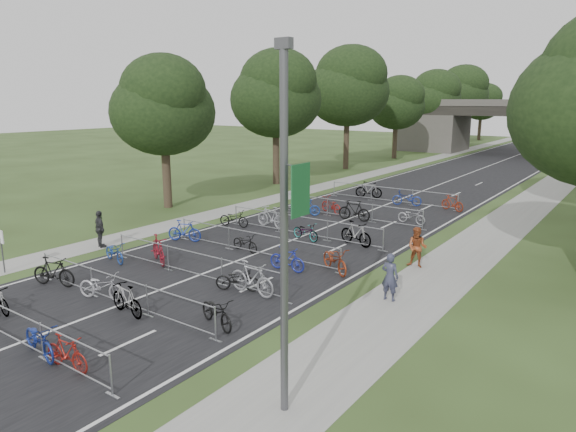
# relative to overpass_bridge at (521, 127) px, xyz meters

# --- Properties ---
(ground) EXTENTS (200.00, 200.00, 0.00)m
(ground) POSITION_rel_overpass_bridge_xyz_m (0.00, -65.00, -3.53)
(ground) COLOR #2F421C
(ground) RESTS_ON ground
(road) EXTENTS (11.00, 140.00, 0.01)m
(road) POSITION_rel_overpass_bridge_xyz_m (0.00, -15.00, -3.53)
(road) COLOR black
(road) RESTS_ON ground
(sidewalk_right) EXTENTS (3.00, 140.00, 0.01)m
(sidewalk_right) POSITION_rel_overpass_bridge_xyz_m (8.00, -15.00, -3.53)
(sidewalk_right) COLOR gray
(sidewalk_right) RESTS_ON ground
(sidewalk_left) EXTENTS (2.00, 140.00, 0.01)m
(sidewalk_left) POSITION_rel_overpass_bridge_xyz_m (-7.50, -15.00, -3.53)
(sidewalk_left) COLOR gray
(sidewalk_left) RESTS_ON ground
(lane_markings) EXTENTS (0.12, 140.00, 0.00)m
(lane_markings) POSITION_rel_overpass_bridge_xyz_m (0.00, -15.00, -3.53)
(lane_markings) COLOR silver
(lane_markings) RESTS_ON ground
(overpass_bridge) EXTENTS (31.00, 8.00, 7.05)m
(overpass_bridge) POSITION_rel_overpass_bridge_xyz_m (0.00, 0.00, 0.00)
(overpass_bridge) COLOR #4E4C45
(overpass_bridge) RESTS_ON ground
(lamppost) EXTENTS (0.61, 0.65, 8.21)m
(lamppost) POSITION_rel_overpass_bridge_xyz_m (8.33, -63.00, 0.75)
(lamppost) COLOR #4C4C51
(lamppost) RESTS_ON ground
(park_sign) EXTENTS (0.45, 0.06, 1.83)m
(park_sign) POSITION_rel_overpass_bridge_xyz_m (-6.80, -62.00, -2.27)
(park_sign) COLOR #4C4C51
(park_sign) RESTS_ON ground
(tree_left_0) EXTENTS (6.72, 6.72, 10.25)m
(tree_left_0) POSITION_rel_overpass_bridge_xyz_m (-11.39, -49.07, 2.96)
(tree_left_0) COLOR #33261C
(tree_left_0) RESTS_ON ground
(tree_left_1) EXTENTS (7.56, 7.56, 11.53)m
(tree_left_1) POSITION_rel_overpass_bridge_xyz_m (-11.39, -37.07, 3.77)
(tree_left_1) COLOR #33261C
(tree_left_1) RESTS_ON ground
(tree_left_2) EXTENTS (8.40, 8.40, 12.81)m
(tree_left_2) POSITION_rel_overpass_bridge_xyz_m (-11.39, -25.07, 4.58)
(tree_left_2) COLOR #33261C
(tree_left_2) RESTS_ON ground
(tree_left_3) EXTENTS (6.72, 6.72, 10.25)m
(tree_left_3) POSITION_rel_overpass_bridge_xyz_m (-11.39, -13.07, 2.96)
(tree_left_3) COLOR #33261C
(tree_left_3) RESTS_ON ground
(tree_left_4) EXTENTS (7.56, 7.56, 11.53)m
(tree_left_4) POSITION_rel_overpass_bridge_xyz_m (-11.39, -1.07, 3.77)
(tree_left_4) COLOR #33261C
(tree_left_4) RESTS_ON ground
(tree_left_5) EXTENTS (8.40, 8.40, 12.81)m
(tree_left_5) POSITION_rel_overpass_bridge_xyz_m (-11.39, 10.93, 4.58)
(tree_left_5) COLOR #33261C
(tree_left_5) RESTS_ON ground
(tree_left_6) EXTENTS (6.72, 6.72, 10.25)m
(tree_left_6) POSITION_rel_overpass_bridge_xyz_m (-11.39, 22.93, 2.96)
(tree_left_6) COLOR #33261C
(tree_left_6) RESTS_ON ground
(barrier_row_0) EXTENTS (9.70, 0.08, 1.10)m
(barrier_row_0) POSITION_rel_overpass_bridge_xyz_m (0.00, -65.00, -2.99)
(barrier_row_0) COLOR #9EA0A6
(barrier_row_0) RESTS_ON ground
(barrier_row_1) EXTENTS (9.70, 0.08, 1.10)m
(barrier_row_1) POSITION_rel_overpass_bridge_xyz_m (0.00, -61.40, -2.99)
(barrier_row_1) COLOR #9EA0A6
(barrier_row_1) RESTS_ON ground
(barrier_row_2) EXTENTS (9.70, 0.08, 1.10)m
(barrier_row_2) POSITION_rel_overpass_bridge_xyz_m (0.00, -57.80, -2.99)
(barrier_row_2) COLOR #9EA0A6
(barrier_row_2) RESTS_ON ground
(barrier_row_3) EXTENTS (9.70, 0.08, 1.10)m
(barrier_row_3) POSITION_rel_overpass_bridge_xyz_m (0.00, -54.00, -2.99)
(barrier_row_3) COLOR #9EA0A6
(barrier_row_3) RESTS_ON ground
(barrier_row_4) EXTENTS (9.70, 0.08, 1.10)m
(barrier_row_4) POSITION_rel_overpass_bridge_xyz_m (0.00, -50.00, -2.99)
(barrier_row_4) COLOR #9EA0A6
(barrier_row_4) RESTS_ON ground
(barrier_row_5) EXTENTS (9.70, 0.08, 1.10)m
(barrier_row_5) POSITION_rel_overpass_bridge_xyz_m (0.00, -45.00, -2.99)
(barrier_row_5) COLOR #9EA0A6
(barrier_row_5) RESTS_ON ground
(barrier_row_6) EXTENTS (9.70, 0.08, 1.10)m
(barrier_row_6) POSITION_rel_overpass_bridge_xyz_m (0.00, -39.00, -2.99)
(barrier_row_6) COLOR #9EA0A6
(barrier_row_6) RESTS_ON ground
(bike_2) EXTENTS (1.98, 0.93, 1.00)m
(bike_2) POSITION_rel_overpass_bridge_xyz_m (1.30, -64.95, -3.03)
(bike_2) COLOR navy
(bike_2) RESTS_ON ground
(bike_3) EXTENTS (1.67, 0.60, 0.98)m
(bike_3) POSITION_rel_overpass_bridge_xyz_m (2.59, -64.93, -3.04)
(bike_3) COLOR maroon
(bike_3) RESTS_ON ground
(bike_4) EXTENTS (1.98, 1.11, 1.14)m
(bike_4) POSITION_rel_overpass_bridge_xyz_m (-3.63, -61.65, -2.96)
(bike_4) COLOR black
(bike_4) RESTS_ON ground
(bike_5) EXTENTS (2.04, 1.18, 1.01)m
(bike_5) POSITION_rel_overpass_bridge_xyz_m (-0.94, -61.41, -3.03)
(bike_5) COLOR #B2B0B8
(bike_5) RESTS_ON ground
(bike_6) EXTENTS (1.84, 0.72, 1.08)m
(bike_6) POSITION_rel_overpass_bridge_xyz_m (0.91, -61.73, -2.99)
(bike_6) COLOR #9EA0A6
(bike_6) RESTS_ON ground
(bike_7) EXTENTS (1.97, 1.20, 0.98)m
(bike_7) POSITION_rel_overpass_bridge_xyz_m (3.95, -60.65, -3.04)
(bike_7) COLOR black
(bike_7) RESTS_ON ground
(bike_8) EXTENTS (1.82, 0.96, 0.91)m
(bike_8) POSITION_rel_overpass_bridge_xyz_m (-4.30, -58.43, -3.08)
(bike_8) COLOR navy
(bike_8) RESTS_ON ground
(bike_9) EXTENTS (2.09, 1.47, 1.24)m
(bike_9) POSITION_rel_overpass_bridge_xyz_m (-2.58, -57.42, -2.92)
(bike_9) COLOR maroon
(bike_9) RESTS_ON ground
(bike_10) EXTENTS (1.80, 1.29, 0.90)m
(bike_10) POSITION_rel_overpass_bridge_xyz_m (2.45, -57.92, -3.08)
(bike_10) COLOR black
(bike_10) RESTS_ON ground
(bike_11) EXTENTS (2.12, 0.70, 1.26)m
(bike_11) POSITION_rel_overpass_bridge_xyz_m (3.12, -57.92, -2.90)
(bike_11) COLOR gray
(bike_11) RESTS_ON ground
(bike_12) EXTENTS (1.88, 1.10, 1.09)m
(bike_12) POSITION_rel_overpass_bridge_xyz_m (-4.30, -54.27, -2.99)
(bike_12) COLOR navy
(bike_12) RESTS_ON ground
(bike_13) EXTENTS (1.73, 0.82, 0.87)m
(bike_13) POSITION_rel_overpass_bridge_xyz_m (-0.66, -53.84, -3.10)
(bike_13) COLOR black
(bike_13) RESTS_ON ground
(bike_14) EXTENTS (1.73, 0.55, 1.03)m
(bike_14) POSITION_rel_overpass_bridge_xyz_m (2.60, -54.98, -3.02)
(bike_14) COLOR #1C279B
(bike_14) RESTS_ON ground
(bike_15) EXTENTS (2.12, 1.72, 1.08)m
(bike_15) POSITION_rel_overpass_bridge_xyz_m (4.30, -53.94, -2.99)
(bike_15) COLOR maroon
(bike_15) RESTS_ON ground
(bike_16) EXTENTS (1.92, 0.96, 0.96)m
(bike_16) POSITION_rel_overpass_bridge_xyz_m (-4.30, -50.52, -3.05)
(bike_16) COLOR black
(bike_16) RESTS_ON ground
(bike_17) EXTENTS (2.06, 0.75, 1.21)m
(bike_17) POSITION_rel_overpass_bridge_xyz_m (-2.50, -49.46, -2.93)
(bike_17) COLOR #A2A4AA
(bike_17) RESTS_ON ground
(bike_18) EXTENTS (1.81, 0.93, 0.91)m
(bike_18) POSITION_rel_overpass_bridge_xyz_m (0.55, -50.51, -3.08)
(bike_18) COLOR #9EA0A6
(bike_18) RESTS_ON ground
(bike_19) EXTENTS (2.06, 1.04, 1.19)m
(bike_19) POSITION_rel_overpass_bridge_xyz_m (3.08, -49.87, -2.94)
(bike_19) COLOR #9EA0A6
(bike_19) RESTS_ON ground
(bike_20) EXTENTS (1.75, 1.14, 1.02)m
(bike_20) POSITION_rel_overpass_bridge_xyz_m (-2.58, -45.75, -3.02)
(bike_20) COLOR #1D419F
(bike_20) RESTS_ON ground
(bike_21) EXTENTS (2.07, 1.40, 1.03)m
(bike_21) POSITION_rel_overpass_bridge_xyz_m (-1.71, -44.26, -3.02)
(bike_21) COLOR maroon
(bike_21) RESTS_ON ground
(bike_22) EXTENTS (2.06, 0.72, 1.21)m
(bike_22) POSITION_rel_overpass_bridge_xyz_m (0.47, -45.23, -2.93)
(bike_22) COLOR black
(bike_22) RESTS_ON ground
(bike_23) EXTENTS (1.80, 0.81, 0.92)m
(bike_23) POSITION_rel_overpass_bridge_xyz_m (3.54, -43.99, -3.08)
(bike_23) COLOR #A6A5AD
(bike_23) RESTS_ON ground
(bike_25) EXTENTS (2.03, 1.03, 1.18)m
(bike_25) POSITION_rel_overpass_bridge_xyz_m (-2.14, -38.21, -2.94)
(bike_25) COLOR #9EA0A6
(bike_25) RESTS_ON ground
(bike_26) EXTENTS (2.07, 1.15, 1.03)m
(bike_26) POSITION_rel_overpass_bridge_xyz_m (1.25, -39.25, -3.02)
(bike_26) COLOR navy
(bike_26) RESTS_ON ground
(bike_27) EXTENTS (1.80, 1.09, 1.05)m
(bike_27) POSITION_rel_overpass_bridge_xyz_m (4.30, -39.13, -3.01)
(bike_27) COLOR maroon
(bike_27) RESTS_ON ground
(pedestrian_a) EXTENTS (0.64, 0.43, 1.74)m
(pedestrian_a) POSITION_rel_overpass_bridge_xyz_m (7.44, -55.46, -2.66)
(pedestrian_a) COLOR #303348
(pedestrian_a) RESTS_ON ground
(pedestrian_b) EXTENTS (0.90, 0.73, 1.74)m
(pedestrian_b) POSITION_rel_overpass_bridge_xyz_m (6.80, -51.33, -2.66)
(pedestrian_b) COLOR brown
(pedestrian_b) RESTS_ON ground
(pedestrian_c) EXTENTS (1.15, 0.73, 1.81)m
(pedestrian_c) POSITION_rel_overpass_bridge_xyz_m (-6.80, -57.39, -2.63)
(pedestrian_c) COLOR #2A2A2C
(pedestrian_c) RESTS_ON ground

